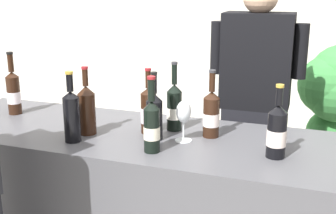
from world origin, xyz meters
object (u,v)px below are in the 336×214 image
(wine_bottle_1, at_px, (277,131))
(wine_bottle_3, at_px, (72,114))
(wine_bottle_9, at_px, (148,110))
(wine_bottle_4, at_px, (154,115))
(wine_bottle_0, at_px, (13,92))
(wine_bottle_5, at_px, (87,109))
(wine_bottle_6, at_px, (174,107))
(wine_glass, at_px, (184,114))
(person_server, at_px, (253,123))
(wine_bottle_2, at_px, (152,125))
(wine_bottle_7, at_px, (211,114))

(wine_bottle_1, distance_m, wine_bottle_3, 0.92)
(wine_bottle_1, xyz_separation_m, wine_bottle_9, (-0.62, 0.11, -0.00))
(wine_bottle_4, bearing_deg, wine_bottle_0, 171.77)
(wine_bottle_0, distance_m, wine_bottle_5, 0.58)
(wine_bottle_6, height_order, wine_glass, wine_bottle_6)
(wine_bottle_3, bearing_deg, wine_bottle_0, 152.80)
(person_server, bearing_deg, wine_bottle_5, -131.39)
(wine_bottle_0, xyz_separation_m, wine_bottle_3, (0.55, -0.28, 0.00))
(wine_bottle_4, distance_m, person_server, 0.86)
(wine_bottle_0, bearing_deg, wine_bottle_1, -6.35)
(wine_bottle_3, bearing_deg, wine_bottle_2, 0.36)
(wine_bottle_1, bearing_deg, wine_bottle_6, 159.37)
(wine_bottle_0, xyz_separation_m, wine_bottle_6, (0.94, 0.03, -0.01))
(wine_bottle_1, bearing_deg, wine_bottle_7, 153.55)
(wine_bottle_9, height_order, wine_glass, wine_bottle_9)
(wine_bottle_6, bearing_deg, wine_bottle_5, -152.50)
(wine_glass, xyz_separation_m, person_server, (0.22, 0.73, -0.24))
(wine_bottle_6, bearing_deg, wine_bottle_1, -20.63)
(wine_bottle_7, bearing_deg, wine_bottle_2, -125.18)
(wine_bottle_0, relative_size, wine_bottle_5, 1.05)
(wine_bottle_7, height_order, person_server, person_server)
(wine_bottle_4, xyz_separation_m, wine_bottle_7, (0.24, 0.13, -0.01))
(wine_bottle_1, xyz_separation_m, wine_bottle_2, (-0.51, -0.12, 0.01))
(wine_bottle_6, height_order, person_server, person_server)
(wine_bottle_5, bearing_deg, wine_bottle_3, -95.90)
(wine_bottle_5, relative_size, person_server, 0.20)
(wine_bottle_4, bearing_deg, wine_bottle_5, -174.04)
(wine_bottle_3, xyz_separation_m, person_server, (0.70, 0.90, -0.24))
(wine_bottle_1, xyz_separation_m, wine_bottle_3, (-0.91, -0.12, 0.02))
(wine_bottle_2, xyz_separation_m, wine_bottle_6, (-0.00, 0.31, -0.00))
(wine_bottle_3, distance_m, wine_bottle_5, 0.12)
(wine_bottle_0, bearing_deg, wine_bottle_4, -8.23)
(wine_bottle_4, xyz_separation_m, wine_bottle_6, (0.04, 0.16, -0.00))
(wine_bottle_6, bearing_deg, wine_bottle_7, -10.20)
(wine_bottle_7, distance_m, wine_glass, 0.15)
(wine_bottle_5, bearing_deg, wine_bottle_9, 22.66)
(wine_bottle_3, xyz_separation_m, wine_bottle_4, (0.35, 0.15, -0.01))
(wine_bottle_6, xyz_separation_m, wine_bottle_7, (0.20, -0.04, -0.01))
(person_server, bearing_deg, wine_bottle_7, -100.59)
(wine_bottle_5, xyz_separation_m, wine_bottle_6, (0.38, 0.20, -0.01))
(wine_bottle_4, distance_m, wine_bottle_6, 0.17)
(wine_bottle_1, distance_m, wine_bottle_7, 0.36)
(wine_bottle_2, height_order, wine_glass, wine_bottle_2)
(wine_bottle_1, distance_m, wine_bottle_6, 0.55)
(wine_bottle_3, distance_m, wine_glass, 0.51)
(wine_bottle_2, height_order, wine_bottle_5, wine_bottle_2)
(wine_bottle_7, height_order, wine_bottle_9, wine_bottle_7)
(wine_bottle_2, relative_size, wine_bottle_6, 0.97)
(wine_bottle_7, bearing_deg, wine_bottle_4, -152.18)
(wine_bottle_1, xyz_separation_m, wine_bottle_7, (-0.32, 0.16, -0.00))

